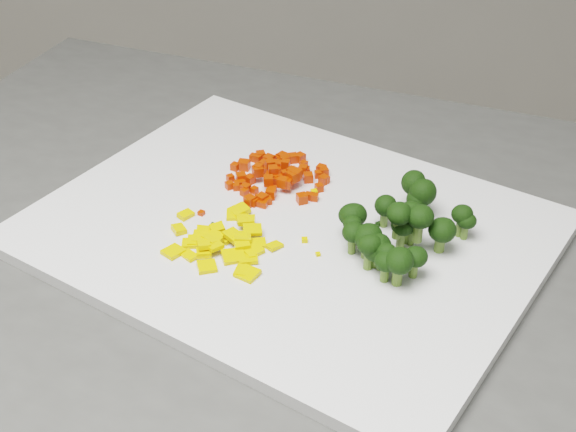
{
  "coord_description": "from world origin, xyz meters",
  "views": [
    {
      "loc": [
        -0.12,
        -0.32,
        1.35
      ],
      "look_at": [
        -0.16,
        0.29,
        0.92
      ],
      "focal_mm": 50.0,
      "sensor_mm": 36.0,
      "label": 1
    }
  ],
  "objects_px": {
    "pepper_pile": "(225,232)",
    "broccoli_pile": "(409,218)",
    "carrot_pile": "(277,171)",
    "cutting_board": "(288,230)"
  },
  "relations": [
    {
      "from": "pepper_pile",
      "to": "broccoli_pile",
      "type": "relative_size",
      "value": 0.97
    },
    {
      "from": "carrot_pile",
      "to": "pepper_pile",
      "type": "relative_size",
      "value": 0.86
    },
    {
      "from": "cutting_board",
      "to": "carrot_pile",
      "type": "bearing_deg",
      "value": 101.56
    },
    {
      "from": "cutting_board",
      "to": "carrot_pile",
      "type": "distance_m",
      "value": 0.08
    },
    {
      "from": "pepper_pile",
      "to": "cutting_board",
      "type": "bearing_deg",
      "value": 24.3
    },
    {
      "from": "cutting_board",
      "to": "pepper_pile",
      "type": "xyz_separation_m",
      "value": [
        -0.06,
        -0.03,
        0.01
      ]
    },
    {
      "from": "pepper_pile",
      "to": "broccoli_pile",
      "type": "distance_m",
      "value": 0.17
    },
    {
      "from": "broccoli_pile",
      "to": "pepper_pile",
      "type": "bearing_deg",
      "value": -179.45
    },
    {
      "from": "cutting_board",
      "to": "broccoli_pile",
      "type": "height_order",
      "value": "broccoli_pile"
    },
    {
      "from": "cutting_board",
      "to": "pepper_pile",
      "type": "bearing_deg",
      "value": -155.7
    }
  ]
}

